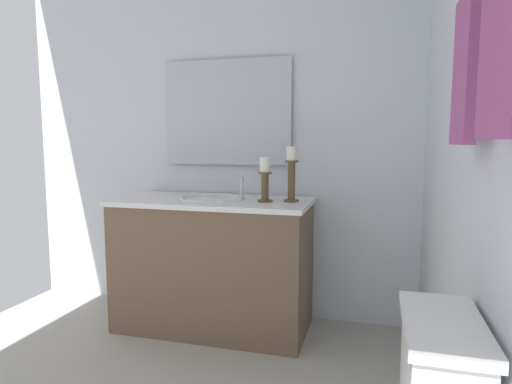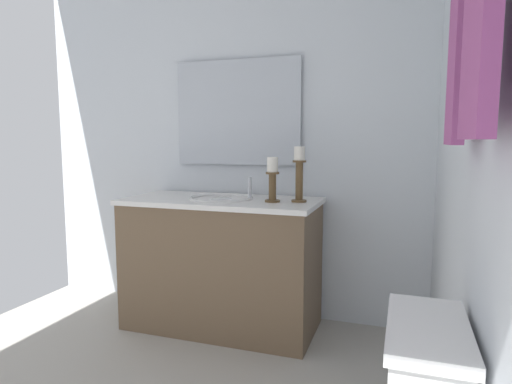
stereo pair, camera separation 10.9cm
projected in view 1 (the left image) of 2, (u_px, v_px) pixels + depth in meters
name	position (u px, v px, depth m)	size (l,w,h in m)	color
wall_back	(495.00, 127.00, 1.17)	(3.07, 0.04, 2.45)	silver
wall_left	(213.00, 135.00, 3.00)	(0.04, 2.79, 2.45)	silver
vanity_cabinet	(213.00, 263.00, 2.76)	(0.58, 1.22, 0.83)	brown
sink_basin	(213.00, 205.00, 2.71)	(0.40, 0.40, 0.24)	white
mirror	(227.00, 113.00, 2.91)	(0.02, 0.88, 0.70)	silver
candle_holder_tall	(292.00, 172.00, 2.58)	(0.09, 0.09, 0.33)	brown
candle_holder_short	(265.00, 178.00, 2.57)	(0.09, 0.09, 0.27)	brown
towel_near_vanity	(465.00, 70.00, 1.18)	(0.22, 0.03, 0.40)	#A54C8C
towel_center	(504.00, 35.00, 0.82)	(0.27, 0.03, 0.39)	#A54C8C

